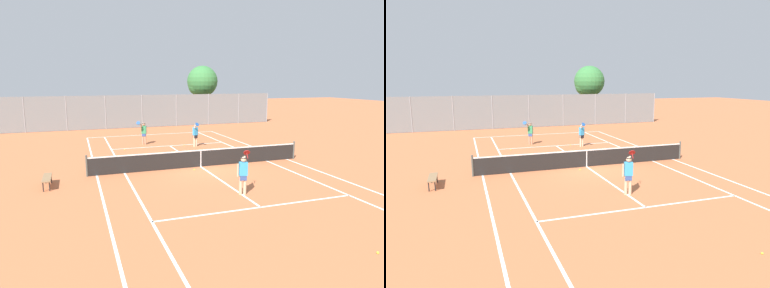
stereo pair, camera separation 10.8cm
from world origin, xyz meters
TOP-DOWN VIEW (x-y plane):
  - ground_plane at (0.00, 0.00)m, footprint 120.00×120.00m
  - court_line_markings at (0.00, 0.00)m, footprint 11.10×23.90m
  - tennis_net at (0.00, 0.00)m, footprint 12.00×0.10m
  - player_near_side at (0.04, -4.86)m, footprint 0.79×0.71m
  - player_far_left at (-1.65, 7.50)m, footprint 0.87×0.67m
  - player_far_right at (1.66, 5.56)m, footprint 0.48×0.87m
  - loose_tennis_ball_0 at (-3.31, 5.83)m, footprint 0.07×0.07m
  - loose_tennis_ball_1 at (2.27, 1.88)m, footprint 0.07×0.07m
  - loose_tennis_ball_2 at (1.25, -10.50)m, footprint 0.07×0.07m
  - loose_tennis_ball_3 at (0.99, 6.15)m, footprint 0.07×0.07m
  - loose_tennis_ball_4 at (-0.58, -0.57)m, footprint 0.07×0.07m
  - courtside_bench at (-7.68, -1.17)m, footprint 0.36×1.50m
  - back_fence at (0.00, 16.67)m, footprint 28.40×0.08m
  - tree_behind_left at (7.54, 20.06)m, footprint 3.49×3.49m

SIDE VIEW (x-z plane):
  - ground_plane at x=0.00m, z-range 0.00..0.00m
  - court_line_markings at x=0.00m, z-range 0.00..0.01m
  - loose_tennis_ball_0 at x=-3.31m, z-range 0.00..0.07m
  - loose_tennis_ball_1 at x=2.27m, z-range 0.00..0.07m
  - loose_tennis_ball_2 at x=1.25m, z-range 0.00..0.07m
  - loose_tennis_ball_3 at x=0.99m, z-range 0.00..0.07m
  - loose_tennis_ball_4 at x=-0.58m, z-range 0.00..0.07m
  - courtside_bench at x=-7.68m, z-range 0.18..0.64m
  - tennis_net at x=0.00m, z-range -0.03..1.04m
  - player_near_side at x=0.04m, z-range 0.04..1.81m
  - player_far_left at x=-1.65m, z-range 0.04..1.81m
  - player_far_right at x=1.66m, z-range 0.04..1.81m
  - back_fence at x=0.00m, z-range 0.00..3.24m
  - tree_behind_left at x=7.54m, z-range 1.27..7.53m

